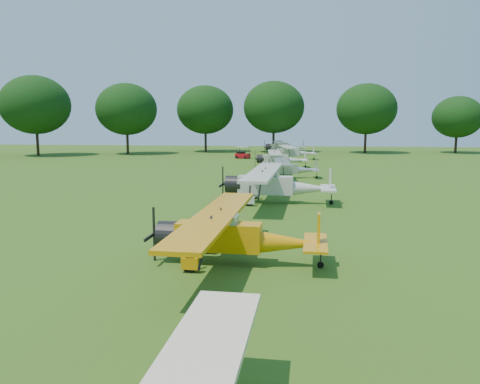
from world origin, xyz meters
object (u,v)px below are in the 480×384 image
Objects in this scene: aircraft_3 at (274,182)px; aircraft_5 at (279,158)px; aircraft_6 at (291,151)px; aircraft_4 at (287,167)px; aircraft_2 at (232,232)px; aircraft_7 at (283,146)px; golf_cart at (242,155)px.

aircraft_3 is 25.70m from aircraft_5.
aircraft_3 is 37.85m from aircraft_6.
aircraft_3 is 1.31× the size of aircraft_4.
aircraft_5 is at bearing 90.31° from aircraft_4.
aircraft_2 is 28.46m from aircraft_4.
aircraft_2 is 0.92× the size of aircraft_7.
aircraft_3 is 51.64m from aircraft_7.
aircraft_3 is at bearing 88.34° from aircraft_2.
aircraft_3 reaches higher than aircraft_4.
aircraft_3 reaches higher than aircraft_6.
aircraft_3 is at bearing -60.01° from golf_cart.
aircraft_5 is 25.94m from aircraft_7.
aircraft_6 is (0.73, 37.84, -0.16)m from aircraft_3.
aircraft_5 is 4.34× the size of golf_cart.
aircraft_3 is 5.15× the size of golf_cart.
aircraft_6 is at bearing -91.80° from aircraft_7.
aircraft_7 is 13.63m from golf_cart.
aircraft_7 reaches higher than aircraft_4.
aircraft_4 is at bearing 89.10° from aircraft_2.
aircraft_6 reaches higher than golf_cart.
aircraft_2 is 0.88× the size of aircraft_3.
golf_cart is at bearing 101.75° from aircraft_3.
aircraft_6 reaches higher than aircraft_2.
aircraft_6 is (1.33, 12.15, 0.06)m from aircraft_5.
aircraft_7 is (-0.84, 51.63, -0.06)m from aircraft_3.
aircraft_4 is 3.93× the size of golf_cart.
aircraft_2 is 51.76m from aircraft_6.
aircraft_3 is 1.18× the size of aircraft_5.
aircraft_4 is 0.91× the size of aircraft_5.
aircraft_4 is at bearing -88.51° from aircraft_5.
golf_cart is (-5.72, 53.22, -0.64)m from aircraft_2.
aircraft_5 is at bearing -45.66° from golf_cart.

